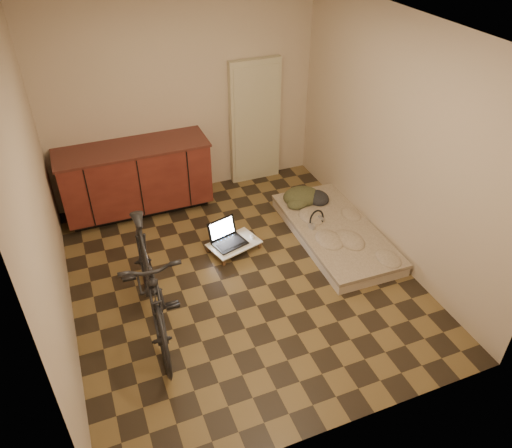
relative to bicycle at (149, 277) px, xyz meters
name	(u,v)px	position (x,y,z in m)	size (l,w,h in m)	color
room_shell	(237,171)	(1.00, 0.36, 0.70)	(3.50, 4.00, 2.60)	brown
cabinets	(136,178)	(0.25, 2.06, -0.13)	(1.84, 0.62, 0.91)	black
appliance_panel	(255,122)	(1.95, 2.30, 0.25)	(0.70, 0.10, 1.70)	beige
bicycle	(149,277)	(0.00, 0.00, 0.00)	(0.54, 1.85, 1.20)	black
futon	(335,232)	(2.30, 0.59, -0.52)	(0.93, 1.87, 0.16)	beige
clothing_pile	(306,193)	(2.24, 1.26, -0.34)	(0.51, 0.43, 0.20)	#3D4025
headphones	(317,219)	(2.11, 0.71, -0.35)	(0.26, 0.24, 0.17)	black
lap_desk	(234,244)	(1.10, 0.81, -0.52)	(0.65, 0.51, 0.10)	brown
laptop	(227,238)	(1.04, 0.87, -0.45)	(0.44, 0.41, 0.25)	black
mouse	(252,237)	(1.33, 0.83, -0.49)	(0.05, 0.09, 0.03)	white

